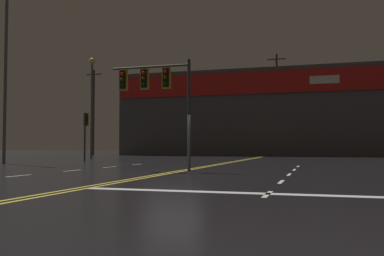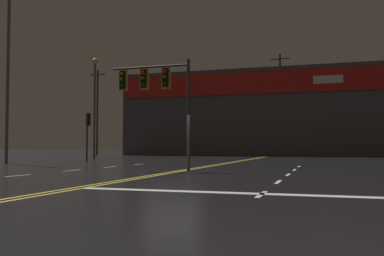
{
  "view_description": "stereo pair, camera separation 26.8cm",
  "coord_description": "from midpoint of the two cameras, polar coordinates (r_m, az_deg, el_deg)",
  "views": [
    {
      "loc": [
        5.96,
        -17.07,
        1.09
      ],
      "look_at": [
        0.0,
        2.89,
        2.0
      ],
      "focal_mm": 40.0,
      "sensor_mm": 36.0,
      "label": 1
    },
    {
      "loc": [
        6.22,
        -16.99,
        1.09
      ],
      "look_at": [
        0.0,
        2.89,
        2.0
      ],
      "focal_mm": 40.0,
      "sensor_mm": 36.0,
      "label": 2
    }
  ],
  "objects": [
    {
      "name": "ground_plane",
      "position": [
        18.12,
        -3.05,
        -5.94
      ],
      "size": [
        200.0,
        200.0,
        0.0
      ],
      "primitive_type": "plane",
      "color": "black"
    },
    {
      "name": "utility_pole_row",
      "position": [
        50.93,
        9.55,
        2.81
      ],
      "size": [
        48.41,
        0.26,
        11.94
      ],
      "color": "#4C3828",
      "rests_on": "ground"
    },
    {
      "name": "streetlight_far_left",
      "position": [
        30.65,
        -23.8,
        9.16
      ],
      "size": [
        0.56,
        0.56,
        11.56
      ],
      "color": "#59595E",
      "rests_on": "ground"
    },
    {
      "name": "road_markings",
      "position": [
        16.58,
        -1.66,
        -6.25
      ],
      "size": [
        14.3,
        60.0,
        0.01
      ],
      "color": "gold",
      "rests_on": "ground"
    },
    {
      "name": "traffic_signal_median",
      "position": [
        19.78,
        -5.44,
        5.67
      ],
      "size": [
        3.83,
        0.36,
        5.01
      ],
      "color": "#38383D",
      "rests_on": "ground"
    },
    {
      "name": "streetlight_near_right",
      "position": [
        40.3,
        -13.4,
        4.44
      ],
      "size": [
        0.56,
        0.56,
        9.24
      ],
      "color": "#59595E",
      "rests_on": "ground"
    },
    {
      "name": "traffic_signal_corner_northwest",
      "position": [
        32.62,
        -14.22,
        0.32
      ],
      "size": [
        0.42,
        0.36,
        3.61
      ],
      "color": "#38383D",
      "rests_on": "ground"
    },
    {
      "name": "building_backdrop",
      "position": [
        55.45,
        10.29,
        1.82
      ],
      "size": [
        37.57,
        10.23,
        10.44
      ],
      "color": "#4C4C51",
      "rests_on": "ground"
    }
  ]
}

